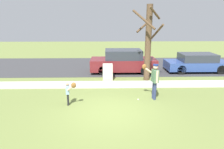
% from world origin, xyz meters
% --- Properties ---
extents(ground_plane, '(48.00, 48.00, 0.00)m').
position_xyz_m(ground_plane, '(0.00, 3.50, 0.00)').
color(ground_plane, olive).
extents(sidewalk_strip, '(36.00, 1.20, 0.06)m').
position_xyz_m(sidewalk_strip, '(0.00, 3.60, 0.03)').
color(sidewalk_strip, beige).
rests_on(sidewalk_strip, ground).
extents(road_surface, '(36.00, 6.80, 0.02)m').
position_xyz_m(road_surface, '(0.00, 8.60, 0.01)').
color(road_surface, '#38383A').
rests_on(road_surface, ground).
extents(person_adult, '(0.76, 0.61, 1.73)m').
position_xyz_m(person_adult, '(2.08, 1.41, 1.08)').
color(person_adult, navy).
rests_on(person_adult, ground).
extents(person_child, '(0.51, 0.39, 1.11)m').
position_xyz_m(person_child, '(-1.83, 0.76, 0.71)').
color(person_child, black).
rests_on(person_child, ground).
extents(baseball, '(0.07, 0.07, 0.07)m').
position_xyz_m(baseball, '(1.34, 1.24, 0.04)').
color(baseball, white).
rests_on(baseball, ground).
extents(utility_cabinet, '(0.62, 0.66, 0.99)m').
position_xyz_m(utility_cabinet, '(-0.11, 4.73, 0.50)').
color(utility_cabinet, beige).
rests_on(utility_cabinet, ground).
extents(street_tree_near, '(1.84, 1.88, 4.61)m').
position_xyz_m(street_tree_near, '(2.38, 4.58, 2.47)').
color(street_tree_near, brown).
rests_on(street_tree_near, ground).
extents(parked_suv_maroon, '(4.70, 1.90, 1.63)m').
position_xyz_m(parked_suv_maroon, '(1.02, 6.58, 0.79)').
color(parked_suv_maroon, maroon).
rests_on(parked_suv_maroon, road_surface).
extents(parked_wagon_blue, '(4.50, 1.80, 1.33)m').
position_xyz_m(parked_wagon_blue, '(6.44, 6.58, 0.66)').
color(parked_wagon_blue, '#2D478C').
rests_on(parked_wagon_blue, road_surface).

